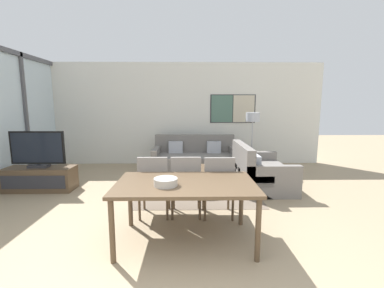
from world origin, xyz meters
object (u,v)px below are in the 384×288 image
(tv_console, at_px, (40,179))
(dining_chair_left, at_px, (154,183))
(television, at_px, (38,150))
(dining_table, at_px, (186,188))
(sofa_side, at_px, (258,173))
(floor_lamp, at_px, (253,122))
(dining_chair_centre, at_px, (186,183))
(fruit_bowl, at_px, (166,181))
(dining_chair_right, at_px, (218,184))
(coffee_table, at_px, (197,174))
(sofa_main, at_px, (195,159))

(tv_console, xyz_separation_m, dining_chair_left, (2.39, -1.25, 0.29))
(tv_console, xyz_separation_m, television, (0.00, 0.00, 0.58))
(television, height_order, dining_table, television)
(sofa_side, xyz_separation_m, floor_lamp, (0.16, 1.24, 0.97))
(dining_table, distance_m, dining_chair_centre, 0.72)
(dining_table, bearing_deg, floor_lamp, 64.09)
(television, height_order, fruit_bowl, television)
(tv_console, height_order, dining_chair_left, dining_chair_left)
(dining_chair_right, height_order, fruit_bowl, dining_chair_right)
(tv_console, bearing_deg, dining_chair_right, -21.09)
(dining_chair_left, xyz_separation_m, fruit_bowl, (0.25, -0.82, 0.28))
(coffee_table, bearing_deg, dining_table, -95.93)
(sofa_side, height_order, coffee_table, sofa_side)
(tv_console, bearing_deg, floor_lamp, 17.25)
(dining_chair_centre, xyz_separation_m, fruit_bowl, (-0.23, -0.82, 0.28))
(tv_console, distance_m, coffee_table, 3.07)
(coffee_table, relative_size, fruit_bowl, 3.43)
(television, bearing_deg, floor_lamp, 17.24)
(coffee_table, xyz_separation_m, dining_chair_right, (0.26, -1.34, 0.22))
(dining_chair_left, bearing_deg, sofa_side, 36.01)
(dining_chair_centre, height_order, dining_chair_right, same)
(sofa_main, xyz_separation_m, dining_chair_left, (-0.68, -2.77, 0.24))
(sofa_side, distance_m, coffee_table, 1.26)
(sofa_main, distance_m, fruit_bowl, 3.65)
(dining_table, height_order, floor_lamp, floor_lamp)
(floor_lamp, bearing_deg, dining_chair_centre, -121.58)
(sofa_main, distance_m, sofa_side, 1.85)
(coffee_table, relative_size, dining_table, 0.57)
(television, distance_m, dining_table, 3.47)
(dining_chair_left, distance_m, dining_chair_right, 0.95)
(dining_chair_centre, height_order, fruit_bowl, dining_chair_centre)
(dining_table, bearing_deg, fruit_bowl, -151.82)
(sofa_main, bearing_deg, dining_chair_left, -103.78)
(television, height_order, sofa_side, television)
(tv_console, bearing_deg, dining_table, -34.26)
(dining_chair_left, bearing_deg, dining_table, -55.87)
(tv_console, relative_size, coffee_table, 1.37)
(dining_chair_centre, bearing_deg, television, 156.43)
(tv_console, distance_m, television, 0.58)
(dining_table, relative_size, floor_lamp, 1.12)
(dining_table, height_order, dining_chair_centre, dining_chair_centre)
(television, distance_m, dining_chair_left, 2.71)
(television, relative_size, sofa_main, 0.49)
(sofa_main, distance_m, floor_lamp, 1.72)
(coffee_table, distance_m, dining_chair_left, 1.48)
(dining_chair_right, bearing_deg, television, 158.90)
(dining_chair_centre, distance_m, fruit_bowl, 0.90)
(dining_chair_centre, bearing_deg, floor_lamp, 58.42)
(sofa_side, height_order, dining_chair_right, dining_chair_right)
(television, bearing_deg, dining_table, -34.27)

